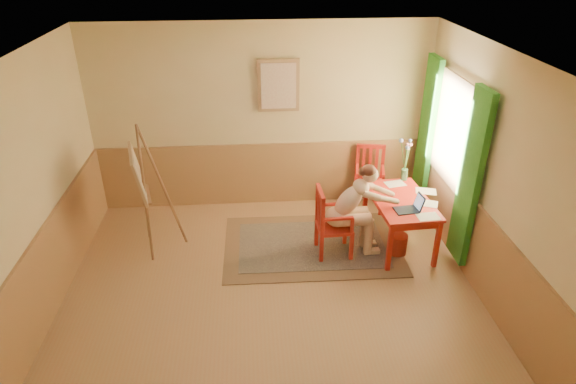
{
  "coord_description": "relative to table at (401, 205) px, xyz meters",
  "views": [
    {
      "loc": [
        -0.18,
        -4.72,
        3.85
      ],
      "look_at": [
        0.25,
        0.55,
        1.05
      ],
      "focal_mm": 30.71,
      "sensor_mm": 36.0,
      "label": 1
    }
  ],
  "objects": [
    {
      "name": "room",
      "position": [
        -1.78,
        -0.85,
        0.77
      ],
      "size": [
        5.04,
        4.54,
        2.84
      ],
      "color": "#AC8055",
      "rests_on": "ground"
    },
    {
      "name": "wainscot",
      "position": [
        -1.78,
        -0.05,
        -0.13
      ],
      "size": [
        5.0,
        4.5,
        1.0
      ],
      "color": "#A4784D",
      "rests_on": "room"
    },
    {
      "name": "window",
      "position": [
        0.64,
        0.25,
        0.71
      ],
      "size": [
        0.12,
        2.01,
        2.2
      ],
      "color": "white",
      "rests_on": "room"
    },
    {
      "name": "wall_portrait",
      "position": [
        -1.53,
        1.36,
        1.27
      ],
      "size": [
        0.6,
        0.05,
        0.76
      ],
      "color": "#A27B52",
      "rests_on": "room"
    },
    {
      "name": "rug",
      "position": [
        -1.17,
        0.07,
        -0.62
      ],
      "size": [
        2.43,
        1.64,
        0.02
      ],
      "color": "#8C7251",
      "rests_on": "room"
    },
    {
      "name": "table",
      "position": [
        0.0,
        0.0,
        0.0
      ],
      "size": [
        0.79,
        1.24,
        0.72
      ],
      "color": "red",
      "rests_on": "room"
    },
    {
      "name": "chair_left",
      "position": [
        -0.96,
        -0.13,
        -0.15
      ],
      "size": [
        0.46,
        0.44,
        0.97
      ],
      "color": "red",
      "rests_on": "room"
    },
    {
      "name": "chair_back",
      "position": [
        -0.16,
        1.1,
        -0.14
      ],
      "size": [
        0.52,
        0.54,
        0.99
      ],
      "color": "red",
      "rests_on": "room"
    },
    {
      "name": "figure",
      "position": [
        -0.65,
        -0.11,
        0.08
      ],
      "size": [
        0.95,
        0.41,
        1.28
      ],
      "color": "beige",
      "rests_on": "room"
    },
    {
      "name": "laptop",
      "position": [
        0.02,
        -0.3,
        0.13
      ],
      "size": [
        0.37,
        0.25,
        0.21
      ],
      "color": "#1E2338",
      "rests_on": "table"
    },
    {
      "name": "papers",
      "position": [
        0.23,
        0.0,
        0.09
      ],
      "size": [
        0.67,
        1.14,
        0.0
      ],
      "color": "white",
      "rests_on": "table"
    },
    {
      "name": "vase",
      "position": [
        0.2,
        0.58,
        0.36
      ],
      "size": [
        0.2,
        0.3,
        0.6
      ],
      "color": "#3F724C",
      "rests_on": "table"
    },
    {
      "name": "wastebasket",
      "position": [
        -0.05,
        -0.19,
        -0.49
      ],
      "size": [
        0.35,
        0.35,
        0.28
      ],
      "primitive_type": "cylinder",
      "rotation": [
        0.0,
        0.0,
        -0.44
      ],
      "color": "#B93527",
      "rests_on": "room"
    },
    {
      "name": "easel",
      "position": [
        -3.37,
        0.2,
        0.43
      ],
      "size": [
        0.67,
        0.8,
        1.8
      ],
      "color": "#8F623E",
      "rests_on": "room"
    }
  ]
}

